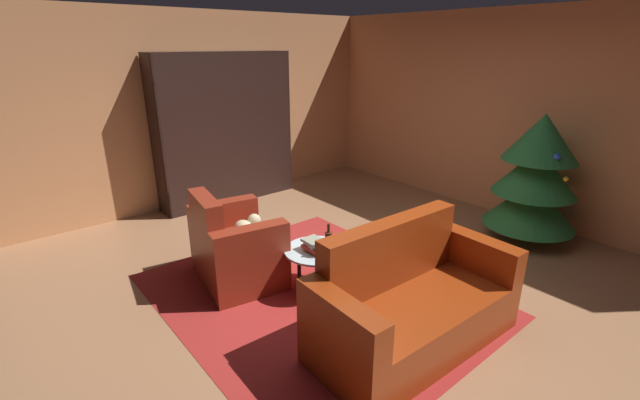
{
  "coord_description": "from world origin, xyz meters",
  "views": [
    {
      "loc": [
        2.78,
        -2.65,
        2.21
      ],
      "look_at": [
        -0.19,
        -0.18,
        0.79
      ],
      "focal_mm": 24.08,
      "sensor_mm": 36.0,
      "label": 1
    }
  ],
  "objects_px": {
    "bookshelf_unit": "(234,131)",
    "armchair_red": "(235,249)",
    "coffee_table": "(317,254)",
    "couch_red": "(411,305)",
    "decorated_tree": "(535,177)",
    "book_stack_on_table": "(315,245)",
    "bottle_on_table": "(328,243)"
  },
  "relations": [
    {
      "from": "book_stack_on_table",
      "to": "bottle_on_table",
      "type": "bearing_deg",
      "value": 12.17
    },
    {
      "from": "bookshelf_unit",
      "to": "book_stack_on_table",
      "type": "distance_m",
      "value": 2.92
    },
    {
      "from": "couch_red",
      "to": "book_stack_on_table",
      "type": "xyz_separation_m",
      "value": [
        -1.03,
        -0.12,
        0.16
      ]
    },
    {
      "from": "bookshelf_unit",
      "to": "armchair_red",
      "type": "bearing_deg",
      "value": -30.1
    },
    {
      "from": "coffee_table",
      "to": "decorated_tree",
      "type": "height_order",
      "value": "decorated_tree"
    },
    {
      "from": "couch_red",
      "to": "bottle_on_table",
      "type": "bearing_deg",
      "value": -174.33
    },
    {
      "from": "bottle_on_table",
      "to": "decorated_tree",
      "type": "height_order",
      "value": "decorated_tree"
    },
    {
      "from": "armchair_red",
      "to": "decorated_tree",
      "type": "xyz_separation_m",
      "value": [
        1.37,
        3.16,
        0.44
      ]
    },
    {
      "from": "book_stack_on_table",
      "to": "decorated_tree",
      "type": "relative_size",
      "value": 0.15
    },
    {
      "from": "bottle_on_table",
      "to": "decorated_tree",
      "type": "xyz_separation_m",
      "value": [
        0.55,
        2.66,
        0.23
      ]
    },
    {
      "from": "armchair_red",
      "to": "book_stack_on_table",
      "type": "xyz_separation_m",
      "value": [
        0.66,
        0.46,
        0.14
      ]
    },
    {
      "from": "couch_red",
      "to": "bottle_on_table",
      "type": "distance_m",
      "value": 0.9
    },
    {
      "from": "armchair_red",
      "to": "bottle_on_table",
      "type": "relative_size",
      "value": 3.28
    },
    {
      "from": "bookshelf_unit",
      "to": "bottle_on_table",
      "type": "relative_size",
      "value": 6.7
    },
    {
      "from": "bookshelf_unit",
      "to": "bottle_on_table",
      "type": "height_order",
      "value": "bookshelf_unit"
    },
    {
      "from": "coffee_table",
      "to": "decorated_tree",
      "type": "distance_m",
      "value": 2.78
    },
    {
      "from": "book_stack_on_table",
      "to": "decorated_tree",
      "type": "xyz_separation_m",
      "value": [
        0.71,
        2.69,
        0.3
      ]
    },
    {
      "from": "book_stack_on_table",
      "to": "bottle_on_table",
      "type": "xyz_separation_m",
      "value": [
        0.16,
        0.03,
        0.07
      ]
    },
    {
      "from": "decorated_tree",
      "to": "bookshelf_unit",
      "type": "bearing_deg",
      "value": -150.9
    },
    {
      "from": "armchair_red",
      "to": "decorated_tree",
      "type": "relative_size",
      "value": 0.69
    },
    {
      "from": "bookshelf_unit",
      "to": "coffee_table",
      "type": "relative_size",
      "value": 3.47
    },
    {
      "from": "bookshelf_unit",
      "to": "armchair_red",
      "type": "relative_size",
      "value": 2.04
    },
    {
      "from": "armchair_red",
      "to": "decorated_tree",
      "type": "height_order",
      "value": "decorated_tree"
    },
    {
      "from": "decorated_tree",
      "to": "book_stack_on_table",
      "type": "bearing_deg",
      "value": -104.74
    },
    {
      "from": "couch_red",
      "to": "book_stack_on_table",
      "type": "relative_size",
      "value": 7.49
    },
    {
      "from": "armchair_red",
      "to": "coffee_table",
      "type": "height_order",
      "value": "armchair_red"
    },
    {
      "from": "bottle_on_table",
      "to": "decorated_tree",
      "type": "relative_size",
      "value": 0.21
    },
    {
      "from": "armchair_red",
      "to": "book_stack_on_table",
      "type": "height_order",
      "value": "armchair_red"
    },
    {
      "from": "couch_red",
      "to": "coffee_table",
      "type": "height_order",
      "value": "couch_red"
    },
    {
      "from": "armchair_red",
      "to": "couch_red",
      "type": "distance_m",
      "value": 1.79
    },
    {
      "from": "armchair_red",
      "to": "bottle_on_table",
      "type": "xyz_separation_m",
      "value": [
        0.82,
        0.49,
        0.21
      ]
    },
    {
      "from": "bookshelf_unit",
      "to": "decorated_tree",
      "type": "bearing_deg",
      "value": 29.1
    }
  ]
}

